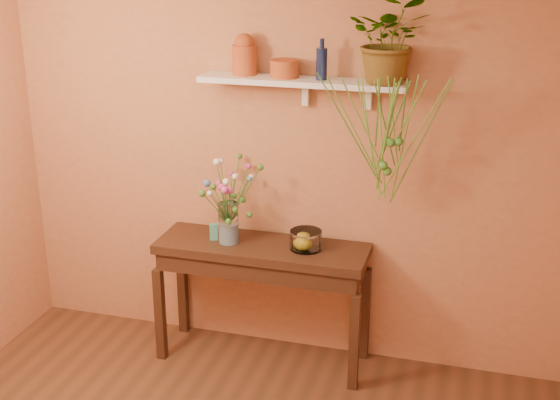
{
  "coord_description": "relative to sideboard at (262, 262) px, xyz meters",
  "views": [
    {
      "loc": [
        1.18,
        -2.55,
        2.78
      ],
      "look_at": [
        0.0,
        1.55,
        1.25
      ],
      "focal_mm": 47.83,
      "sensor_mm": 36.0,
      "label": 1
    }
  ],
  "objects": [
    {
      "name": "plant_fronds",
      "position": [
        0.8,
        -0.07,
        0.91
      ],
      "size": [
        0.78,
        0.36,
        0.81
      ],
      "color": "#3E7928",
      "rests_on": "wall_shelf"
    },
    {
      "name": "terracotta_jug",
      "position": [
        -0.15,
        0.14,
        1.33
      ],
      "size": [
        0.2,
        0.2,
        0.26
      ],
      "color": "#B54C1F",
      "rests_on": "wall_shelf"
    },
    {
      "name": "terracotta_pot",
      "position": [
        0.12,
        0.13,
        1.27
      ],
      "size": [
        0.23,
        0.23,
        0.11
      ],
      "primitive_type": "cylinder",
      "rotation": [
        0.0,
        0.0,
        -0.4
      ],
      "color": "#B54C1F",
      "rests_on": "wall_shelf"
    },
    {
      "name": "spider_plant",
      "position": [
        0.76,
        0.1,
        1.47
      ],
      "size": [
        0.49,
        0.44,
        0.51
      ],
      "primitive_type": "imported",
      "rotation": [
        0.0,
        0.0,
        0.08
      ],
      "color": "#3E7928",
      "rests_on": "wall_shelf"
    },
    {
      "name": "carton",
      "position": [
        -0.33,
        -0.01,
        0.18
      ],
      "size": [
        0.07,
        0.06,
        0.11
      ],
      "primitive_type": "cube",
      "rotation": [
        0.0,
        0.0,
        0.34
      ],
      "color": "teal",
      "rests_on": "sideboard"
    },
    {
      "name": "room",
      "position": [
        0.18,
        -1.75,
        0.62
      ],
      "size": [
        4.04,
        4.04,
        2.7
      ],
      "color": "brown",
      "rests_on": "ground"
    },
    {
      "name": "bouquet",
      "position": [
        -0.22,
        -0.02,
        0.5
      ],
      "size": [
        0.42,
        0.39,
        0.43
      ],
      "color": "#386B28",
      "rests_on": "glass_vase"
    },
    {
      "name": "sideboard",
      "position": [
        0.0,
        0.0,
        0.0
      ],
      "size": [
        1.4,
        0.45,
        0.85
      ],
      "color": "#3E2315",
      "rests_on": "ground"
    },
    {
      "name": "lemon",
      "position": [
        0.28,
        -0.0,
        0.17
      ],
      "size": [
        0.09,
        0.09,
        0.09
      ],
      "primitive_type": "sphere",
      "color": "yellow",
      "rests_on": "glass_bowl"
    },
    {
      "name": "blue_bottle",
      "position": [
        0.35,
        0.11,
        1.31
      ],
      "size": [
        0.09,
        0.09,
        0.25
      ],
      "color": "#111A3D",
      "rests_on": "wall_shelf"
    },
    {
      "name": "glass_vase",
      "position": [
        -0.22,
        -0.02,
        0.24
      ],
      "size": [
        0.13,
        0.13,
        0.27
      ],
      "color": "white",
      "rests_on": "sideboard"
    },
    {
      "name": "glass_bowl",
      "position": [
        0.29,
        0.01,
        0.18
      ],
      "size": [
        0.21,
        0.21,
        0.12
      ],
      "color": "white",
      "rests_on": "sideboard"
    },
    {
      "name": "wall_shelf",
      "position": [
        0.24,
        0.12,
        1.19
      ],
      "size": [
        1.3,
        0.24,
        0.19
      ],
      "color": "white",
      "rests_on": "room"
    }
  ]
}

